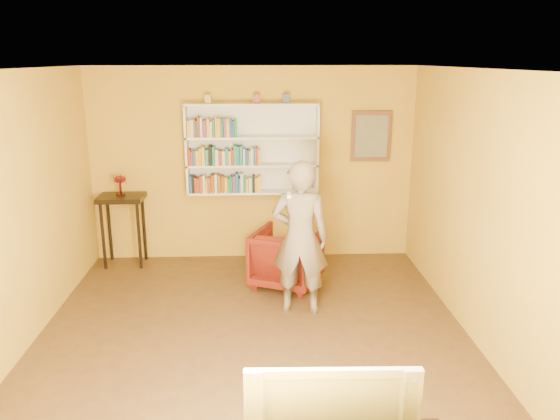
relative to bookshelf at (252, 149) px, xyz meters
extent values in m
cube|color=#462F16|center=(0.00, -2.41, -1.65)|extent=(5.30, 5.80, 0.12)
cube|color=gold|center=(0.00, 0.11, -0.24)|extent=(5.30, 0.04, 2.70)
cube|color=gold|center=(0.00, -4.93, -0.24)|extent=(5.30, 0.04, 2.70)
cube|color=gold|center=(-2.27, -2.41, -0.24)|extent=(0.04, 5.80, 2.70)
cube|color=gold|center=(2.27, -2.41, -0.24)|extent=(0.04, 5.80, 2.70)
cube|color=white|center=(0.00, -2.41, 1.14)|extent=(5.30, 5.80, 0.06)
cube|color=white|center=(0.00, 0.07, 0.01)|extent=(1.80, 0.03, 1.20)
cube|color=white|center=(-0.89, -0.06, 0.01)|extent=(0.03, 0.28, 1.20)
cube|color=white|center=(0.89, -0.06, 0.01)|extent=(0.03, 0.28, 1.20)
cube|color=white|center=(0.00, -0.06, -0.59)|extent=(1.80, 0.28, 0.03)
cube|color=white|center=(0.00, -0.06, -0.21)|extent=(1.80, 0.28, 0.03)
cube|color=white|center=(0.00, -0.06, 0.17)|extent=(1.80, 0.28, 0.03)
cube|color=white|center=(0.00, -0.06, 0.61)|extent=(1.80, 0.28, 0.03)
cube|color=#1F4A90|center=(-0.85, -0.10, -0.46)|extent=(0.03, 0.19, 0.23)
cube|color=black|center=(-0.81, -0.10, -0.47)|extent=(0.03, 0.18, 0.23)
cube|color=#9E3618|center=(-0.78, -0.10, -0.47)|extent=(0.02, 0.18, 0.21)
cube|color=#9E3618|center=(-0.75, -0.10, -0.48)|extent=(0.03, 0.17, 0.20)
cube|color=#9E3618|center=(-0.70, -0.11, -0.47)|extent=(0.04, 0.15, 0.23)
cube|color=beige|center=(-0.66, -0.10, -0.46)|extent=(0.03, 0.18, 0.24)
cube|color=gold|center=(-0.63, -0.11, -0.48)|extent=(0.03, 0.15, 0.20)
cube|color=#9E3618|center=(-0.59, -0.11, -0.47)|extent=(0.04, 0.15, 0.21)
cube|color=brown|center=(-0.55, -0.10, -0.46)|extent=(0.04, 0.17, 0.25)
cube|color=beige|center=(-0.50, -0.10, -0.45)|extent=(0.04, 0.18, 0.25)
cube|color=brown|center=(-0.46, -0.12, -0.46)|extent=(0.04, 0.14, 0.25)
cube|color=brown|center=(-0.41, -0.12, -0.46)|extent=(0.04, 0.14, 0.23)
cube|color=gold|center=(-0.37, -0.10, -0.47)|extent=(0.04, 0.18, 0.21)
cube|color=#1A7945|center=(-0.33, -0.11, -0.48)|extent=(0.02, 0.15, 0.20)
cube|color=#1A7945|center=(-0.30, -0.11, -0.47)|extent=(0.03, 0.16, 0.23)
cube|color=#722A7F|center=(-0.26, -0.12, -0.46)|extent=(0.04, 0.14, 0.23)
cube|color=#1F4A90|center=(-0.22, -0.10, -0.45)|extent=(0.04, 0.18, 0.26)
cube|color=#207577|center=(-0.18, -0.10, -0.48)|extent=(0.02, 0.19, 0.20)
cube|color=beige|center=(-0.15, -0.11, -0.45)|extent=(0.04, 0.16, 0.26)
cube|color=#1A7945|center=(-0.11, -0.10, -0.47)|extent=(0.02, 0.17, 0.21)
cube|color=gold|center=(-0.08, -0.10, -0.48)|extent=(0.03, 0.18, 0.20)
cube|color=beige|center=(-0.03, -0.12, -0.48)|extent=(0.04, 0.14, 0.20)
cube|color=black|center=(0.01, -0.11, -0.46)|extent=(0.03, 0.15, 0.23)
cube|color=gold|center=(0.05, -0.11, -0.48)|extent=(0.03, 0.15, 0.21)
cube|color=gold|center=(0.09, -0.10, -0.47)|extent=(0.04, 0.18, 0.23)
cube|color=#9E3618|center=(-0.84, -0.12, -0.09)|extent=(0.03, 0.14, 0.22)
cube|color=#722A7F|center=(-0.81, -0.12, -0.10)|extent=(0.03, 0.14, 0.19)
cube|color=#207577|center=(-0.78, -0.10, -0.10)|extent=(0.02, 0.18, 0.20)
cube|color=gold|center=(-0.74, -0.11, -0.10)|extent=(0.04, 0.17, 0.20)
cube|color=gold|center=(-0.70, -0.11, -0.08)|extent=(0.03, 0.16, 0.23)
cube|color=gold|center=(-0.66, -0.10, -0.07)|extent=(0.04, 0.19, 0.26)
cube|color=#207577|center=(-0.61, -0.11, -0.09)|extent=(0.04, 0.16, 0.22)
cube|color=black|center=(-0.57, -0.10, -0.07)|extent=(0.04, 0.17, 0.27)
cube|color=#1A7945|center=(-0.52, -0.10, -0.07)|extent=(0.04, 0.18, 0.25)
cube|color=beige|center=(-0.48, -0.10, -0.09)|extent=(0.04, 0.17, 0.21)
cube|color=#9E3618|center=(-0.43, -0.12, -0.10)|extent=(0.04, 0.15, 0.20)
cube|color=beige|center=(-0.39, -0.12, -0.10)|extent=(0.04, 0.14, 0.19)
cube|color=#207577|center=(-0.34, -0.11, -0.09)|extent=(0.04, 0.16, 0.23)
cube|color=gold|center=(-0.30, -0.11, -0.10)|extent=(0.03, 0.16, 0.20)
cube|color=#9E3618|center=(-0.27, -0.10, -0.09)|extent=(0.03, 0.18, 0.21)
cube|color=#207577|center=(-0.23, -0.11, -0.07)|extent=(0.04, 0.15, 0.27)
cube|color=#207577|center=(-0.19, -0.11, -0.07)|extent=(0.03, 0.16, 0.26)
cube|color=#207577|center=(-0.15, -0.12, -0.07)|extent=(0.04, 0.15, 0.26)
cube|color=beige|center=(-0.11, -0.10, -0.09)|extent=(0.03, 0.18, 0.22)
cube|color=#1F4A90|center=(-0.07, -0.12, -0.10)|extent=(0.04, 0.14, 0.21)
cube|color=gold|center=(-0.04, -0.10, -0.10)|extent=(0.02, 0.18, 0.20)
cube|color=beige|center=(-0.01, -0.10, -0.09)|extent=(0.03, 0.18, 0.23)
cube|color=#1F4A90|center=(0.03, -0.10, -0.09)|extent=(0.02, 0.18, 0.23)
cube|color=#9E3618|center=(0.06, -0.10, -0.08)|extent=(0.03, 0.18, 0.24)
cube|color=gold|center=(0.09, -0.10, -0.09)|extent=(0.03, 0.18, 0.21)
cube|color=gold|center=(-0.84, -0.11, 0.29)|extent=(0.04, 0.16, 0.22)
cube|color=beige|center=(-0.80, -0.12, 0.30)|extent=(0.04, 0.15, 0.23)
cube|color=brown|center=(-0.76, -0.10, 0.30)|extent=(0.02, 0.19, 0.24)
cube|color=#1F4A90|center=(-0.74, -0.09, 0.29)|extent=(0.02, 0.19, 0.22)
cube|color=#9E3618|center=(-0.71, -0.10, 0.31)|extent=(0.03, 0.18, 0.26)
cube|color=beige|center=(-0.67, -0.11, 0.31)|extent=(0.03, 0.16, 0.26)
cube|color=#722A7F|center=(-0.63, -0.11, 0.29)|extent=(0.04, 0.17, 0.22)
cube|color=gold|center=(-0.58, -0.11, 0.30)|extent=(0.04, 0.16, 0.24)
cube|color=beige|center=(-0.54, -0.11, 0.28)|extent=(0.03, 0.16, 0.21)
cube|color=#1A7945|center=(-0.51, -0.11, 0.30)|extent=(0.02, 0.17, 0.23)
cube|color=gold|center=(-0.48, -0.11, 0.31)|extent=(0.02, 0.16, 0.27)
cube|color=gold|center=(-0.44, -0.10, 0.30)|extent=(0.04, 0.18, 0.24)
cube|color=#1A7945|center=(-0.40, -0.11, 0.31)|extent=(0.03, 0.17, 0.25)
cube|color=#722A7F|center=(-0.36, -0.12, 0.30)|extent=(0.03, 0.14, 0.25)
cube|color=gold|center=(-0.32, -0.11, 0.30)|extent=(0.04, 0.15, 0.25)
cube|color=#1F4A90|center=(-0.28, -0.11, 0.30)|extent=(0.03, 0.17, 0.24)
cube|color=#1F4A90|center=(-0.25, -0.10, 0.29)|extent=(0.03, 0.18, 0.22)
cube|color=#1A7945|center=(-0.22, -0.11, 0.30)|extent=(0.03, 0.16, 0.23)
cube|color=gold|center=(-0.58, -0.06, 0.68)|extent=(0.08, 0.08, 0.11)
cube|color=#983241|center=(0.07, -0.06, 0.68)|extent=(0.09, 0.09, 0.12)
cube|color=#424C6F|center=(0.46, -0.06, 0.68)|extent=(0.09, 0.09, 0.12)
cube|color=brown|center=(1.65, 0.06, 0.16)|extent=(0.55, 0.04, 0.70)
cube|color=gray|center=(1.65, 0.03, 0.16)|extent=(0.45, 0.02, 0.58)
cylinder|color=black|center=(-2.04, -0.34, -1.13)|extent=(0.04, 0.04, 0.92)
cylinder|color=black|center=(-1.55, -0.34, -1.13)|extent=(0.04, 0.04, 0.92)
cylinder|color=black|center=(-2.04, 0.02, -1.13)|extent=(0.04, 0.04, 0.92)
cylinder|color=black|center=(-1.55, 0.02, -1.13)|extent=(0.04, 0.04, 0.92)
cube|color=black|center=(-1.79, -0.16, -0.64)|extent=(0.61, 0.46, 0.07)
cylinder|color=maroon|center=(-1.79, -0.16, -0.59)|extent=(0.12, 0.12, 0.02)
cylinder|color=maroon|center=(-1.79, -0.16, -0.51)|extent=(0.03, 0.03, 0.15)
ellipsoid|color=maroon|center=(-1.79, -0.16, -0.38)|extent=(0.16, 0.16, 0.11)
cylinder|color=beige|center=(-1.71, -0.16, -0.38)|extent=(0.01, 0.01, 0.12)
cylinder|color=beige|center=(-1.74, -0.10, -0.38)|extent=(0.01, 0.01, 0.12)
cylinder|color=beige|center=(-1.79, -0.08, -0.38)|extent=(0.01, 0.01, 0.12)
cylinder|color=beige|center=(-1.85, -0.10, -0.38)|extent=(0.01, 0.01, 0.12)
cylinder|color=beige|center=(-1.87, -0.16, -0.38)|extent=(0.01, 0.01, 0.12)
cylinder|color=beige|center=(-1.85, -0.22, -0.38)|extent=(0.01, 0.01, 0.12)
cylinder|color=beige|center=(-1.79, -0.24, -0.38)|extent=(0.01, 0.01, 0.12)
cylinder|color=beige|center=(-1.74, -0.22, -0.38)|extent=(0.01, 0.01, 0.12)
imported|color=#4E0A05|center=(0.42, -0.99, -1.23)|extent=(1.03, 1.04, 0.73)
imported|color=#726354|center=(0.53, -1.73, -0.72)|extent=(0.70, 0.52, 1.75)
cube|color=white|center=(0.38, -2.04, -0.15)|extent=(0.04, 0.15, 0.04)
imported|color=black|center=(0.47, -4.66, -0.77)|extent=(1.01, 0.16, 0.58)
camera|label=1|loc=(0.05, -7.44, 1.20)|focal=35.00mm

